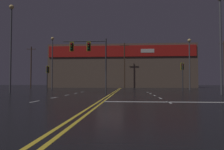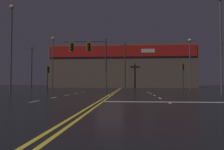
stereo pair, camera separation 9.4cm
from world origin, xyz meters
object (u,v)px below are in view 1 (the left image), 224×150
at_px(traffic_signal_median, 88,52).
at_px(traffic_signal_corner_northwest, 47,73).
at_px(streetlight_near_left, 11,37).
at_px(streetlight_far_left, 189,57).
at_px(traffic_signal_corner_northeast, 182,70).
at_px(streetlight_near_right, 52,56).
at_px(streetlight_far_right, 220,31).

xyz_separation_m(traffic_signal_median, traffic_signal_corner_northwest, (-6.88, 6.74, -1.80)).
height_order(streetlight_near_left, streetlight_far_left, streetlight_near_left).
bearing_deg(streetlight_far_left, traffic_signal_corner_northeast, -112.09).
height_order(streetlight_near_left, streetlight_near_right, streetlight_near_left).
bearing_deg(traffic_signal_corner_northeast, streetlight_far_right, -77.33).
bearing_deg(streetlight_near_left, streetlight_far_left, 26.29).
bearing_deg(streetlight_near_right, traffic_signal_median, -59.88).
distance_m(streetlight_near_left, streetlight_far_right, 23.62).
bearing_deg(streetlight_far_left, traffic_signal_corner_northwest, -157.93).
relative_size(traffic_signal_corner_northwest, streetlight_near_right, 0.36).
relative_size(traffic_signal_corner_northwest, streetlight_far_right, 0.35).
bearing_deg(traffic_signal_median, streetlight_far_right, -0.10).
xyz_separation_m(traffic_signal_corner_northeast, streetlight_near_left, (-21.60, -4.72, 3.87)).
height_order(traffic_signal_corner_northeast, streetlight_near_left, streetlight_near_left).
relative_size(traffic_signal_median, traffic_signal_corner_northeast, 1.47).
xyz_separation_m(streetlight_near_left, streetlight_far_right, (23.39, -3.26, -0.44)).
height_order(traffic_signal_corner_northwest, streetlight_near_right, streetlight_near_right).
relative_size(streetlight_near_left, streetlight_far_right, 1.08).
xyz_separation_m(streetlight_far_left, streetlight_far_right, (-1.23, -15.42, 0.71)).
xyz_separation_m(streetlight_near_left, streetlight_near_right, (0.30, 13.74, -0.59)).
bearing_deg(streetlight_near_left, streetlight_near_right, 88.75).
relative_size(traffic_signal_median, traffic_signal_corner_northwest, 1.64).
distance_m(traffic_signal_corner_northwest, streetlight_far_left, 23.23).
bearing_deg(traffic_signal_corner_northeast, traffic_signal_median, -145.21).
xyz_separation_m(traffic_signal_median, streetlight_near_right, (-9.85, 16.98, 1.78)).
relative_size(traffic_signal_corner_northeast, streetlight_near_right, 0.40).
height_order(traffic_signal_corner_northeast, streetlight_far_left, streetlight_far_left).
bearing_deg(traffic_signal_corner_northwest, streetlight_near_right, 106.19).
bearing_deg(streetlight_near_left, traffic_signal_corner_northwest, 46.98).
bearing_deg(traffic_signal_median, streetlight_near_left, 162.33).
bearing_deg(traffic_signal_corner_northwest, traffic_signal_median, -44.43).
height_order(streetlight_near_right, streetlight_far_right, streetlight_far_right).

